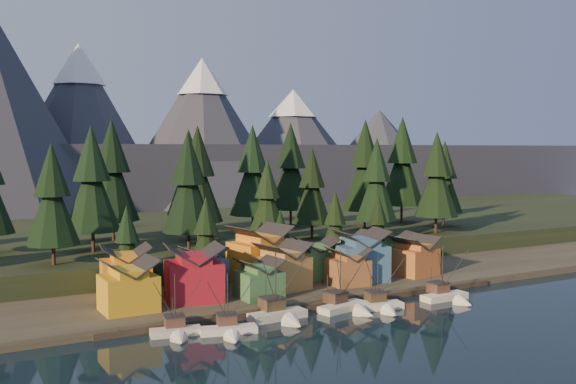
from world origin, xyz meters
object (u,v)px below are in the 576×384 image
house_back_0 (126,270)px  house_back_1 (203,267)px  boat_1 (229,323)px  house_front_1 (194,271)px  boat_4 (382,298)px  boat_5 (449,289)px  boat_3 (347,299)px  boat_2 (281,306)px  house_front_0 (128,284)px  boat_0 (177,323)px

house_back_0 → house_back_1: house_back_0 is taller
boat_1 → house_front_1: bearing=100.5°
boat_4 → boat_5: boat_5 is taller
boat_1 → boat_3: size_ratio=0.87×
boat_2 → boat_1: bearing=-165.3°
boat_3 → house_front_0: bearing=146.3°
boat_0 → boat_5: size_ratio=0.91×
boat_3 → house_back_0: size_ratio=1.21×
boat_3 → boat_1: bearing=174.1°
boat_5 → house_front_1: house_front_1 is taller
boat_5 → house_front_0: bearing=163.0°
house_back_0 → house_back_1: bearing=1.3°
house_front_1 → house_back_0: house_front_1 is taller
boat_5 → house_back_0: house_back_0 is taller
boat_3 → boat_0: bearing=166.8°
boat_2 → house_back_1: boat_2 is taller
boat_2 → house_front_1: house_front_1 is taller
boat_4 → house_front_0: size_ratio=1.25×
boat_4 → boat_2: bearing=-177.7°
boat_5 → boat_2: bearing=173.5°
boat_0 → house_front_1: house_front_1 is taller
boat_4 → house_back_1: bearing=145.4°
house_back_1 → house_front_1: bearing=-127.9°
boat_1 → house_back_1: 25.49m
boat_3 → boat_4: size_ratio=1.06×
boat_2 → house_front_0: size_ratio=1.43×
boat_4 → house_back_1: size_ratio=1.33×
boat_3 → house_front_0: size_ratio=1.33×
boat_5 → house_front_0: 57.75m
boat_1 → house_front_0: size_ratio=1.16×
boat_1 → boat_2: boat_2 is taller
house_front_0 → house_front_1: house_front_1 is taller
house_front_1 → house_back_1: 8.13m
boat_2 → boat_5: size_ratio=1.10×
boat_1 → boat_0: bearing=171.3°
boat_4 → house_front_0: house_front_0 is taller
house_front_0 → house_front_1: size_ratio=0.79×
house_front_1 → house_back_0: 12.96m
boat_0 → boat_3: size_ratio=0.89×
boat_5 → house_back_0: 59.31m
boat_0 → boat_2: (18.03, 0.40, 0.35)m
boat_4 → house_back_1: boat_4 is taller
boat_1 → boat_5: size_ratio=0.90×
boat_0 → house_back_1: house_back_1 is taller
house_front_1 → house_back_1: bearing=67.4°
boat_0 → boat_2: boat_2 is taller
boat_0 → boat_2: size_ratio=0.83×
boat_1 → house_back_0: house_back_0 is taller
boat_2 → house_front_1: 17.84m
boat_5 → house_front_1: (-43.35, 17.54, 4.48)m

